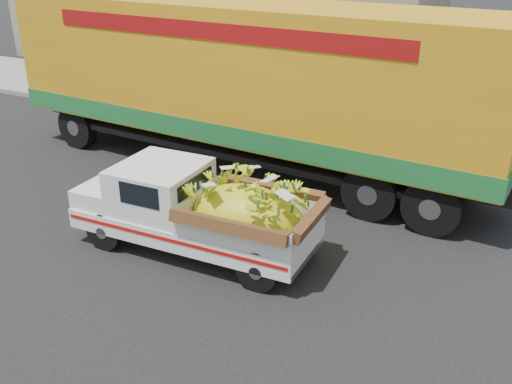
% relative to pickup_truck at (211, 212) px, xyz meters
% --- Properties ---
extents(ground, '(100.00, 100.00, 0.00)m').
position_rel_pickup_truck_xyz_m(ground, '(-0.26, -0.40, -0.80)').
color(ground, black).
rests_on(ground, ground).
extents(curb, '(60.00, 0.25, 0.15)m').
position_rel_pickup_truck_xyz_m(curb, '(-0.26, 6.27, -0.73)').
color(curb, gray).
rests_on(curb, ground).
extents(sidewalk, '(60.00, 4.00, 0.14)m').
position_rel_pickup_truck_xyz_m(sidewalk, '(-0.26, 8.37, -0.73)').
color(sidewalk, gray).
rests_on(sidewalk, ground).
extents(building_left, '(18.00, 6.00, 5.00)m').
position_rel_pickup_truck_xyz_m(building_left, '(-8.26, 14.27, 1.70)').
color(building_left, gray).
rests_on(building_left, ground).
extents(pickup_truck, '(4.30, 1.67, 1.49)m').
position_rel_pickup_truck_xyz_m(pickup_truck, '(0.00, 0.00, 0.00)').
color(pickup_truck, black).
rests_on(pickup_truck, ground).
extents(semi_trailer, '(12.04, 3.38, 3.80)m').
position_rel_pickup_truck_xyz_m(semi_trailer, '(-1.36, 3.81, 1.32)').
color(semi_trailer, black).
rests_on(semi_trailer, ground).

